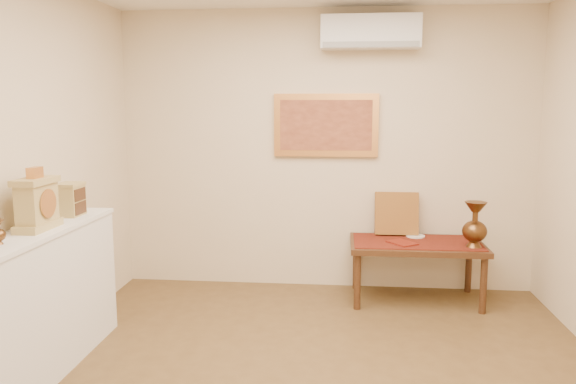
# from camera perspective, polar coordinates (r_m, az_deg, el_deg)

# --- Properties ---
(wall_back) EXTENTS (4.00, 0.02, 2.70)m
(wall_back) POSITION_cam_1_polar(r_m,az_deg,el_deg) (5.48, 3.86, 4.18)
(wall_back) COLOR beige
(wall_back) RESTS_ON ground
(wall_front) EXTENTS (4.00, 0.02, 2.70)m
(wall_front) POSITION_cam_1_polar(r_m,az_deg,el_deg) (1.06, -4.13, -14.93)
(wall_front) COLOR beige
(wall_front) RESTS_ON ground
(table_cloth) EXTENTS (1.14, 0.59, 0.01)m
(table_cloth) POSITION_cam_1_polar(r_m,az_deg,el_deg) (5.28, 12.94, -4.95)
(table_cloth) COLOR #601C10
(table_cloth) RESTS_ON low_table
(brass_urn_tall) EXTENTS (0.22, 0.22, 0.49)m
(brass_urn_tall) POSITION_cam_1_polar(r_m,az_deg,el_deg) (5.17, 18.47, -2.68)
(brass_urn_tall) COLOR brown
(brass_urn_tall) RESTS_ON table_cloth
(plate) EXTENTS (0.18, 0.18, 0.01)m
(plate) POSITION_cam_1_polar(r_m,az_deg,el_deg) (5.46, 12.82, -4.38)
(plate) COLOR white
(plate) RESTS_ON table_cloth
(menu) EXTENTS (0.29, 0.31, 0.01)m
(menu) POSITION_cam_1_polar(r_m,az_deg,el_deg) (5.17, 11.51, -5.07)
(menu) COLOR #64180D
(menu) RESTS_ON table_cloth
(cushion) EXTENTS (0.41, 0.18, 0.42)m
(cushion) POSITION_cam_1_polar(r_m,az_deg,el_deg) (5.48, 10.96, -2.16)
(cushion) COLOR maroon
(cushion) RESTS_ON table_cloth
(display_ledge) EXTENTS (0.37, 2.02, 0.98)m
(display_ledge) POSITION_cam_1_polar(r_m,az_deg,el_deg) (3.99, -25.23, -10.97)
(display_ledge) COLOR silver
(display_ledge) RESTS_ON floor
(mantel_clock) EXTENTS (0.17, 0.36, 0.41)m
(mantel_clock) POSITION_cam_1_polar(r_m,az_deg,el_deg) (3.99, -24.12, -1.04)
(mantel_clock) COLOR tan
(mantel_clock) RESTS_ON display_ledge
(wooden_chest) EXTENTS (0.16, 0.21, 0.24)m
(wooden_chest) POSITION_cam_1_polar(r_m,az_deg,el_deg) (4.42, -21.23, -0.69)
(wooden_chest) COLOR tan
(wooden_chest) RESTS_ON display_ledge
(low_table) EXTENTS (1.20, 0.70, 0.55)m
(low_table) POSITION_cam_1_polar(r_m,az_deg,el_deg) (5.29, 12.91, -5.68)
(low_table) COLOR #452714
(low_table) RESTS_ON floor
(painting) EXTENTS (1.00, 0.06, 0.60)m
(painting) POSITION_cam_1_polar(r_m,az_deg,el_deg) (5.44, 3.87, 6.78)
(painting) COLOR #D38943
(painting) RESTS_ON wall_back
(ac_unit) EXTENTS (0.90, 0.25, 0.30)m
(ac_unit) POSITION_cam_1_polar(r_m,az_deg,el_deg) (5.37, 8.37, 15.76)
(ac_unit) COLOR silver
(ac_unit) RESTS_ON wall_back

